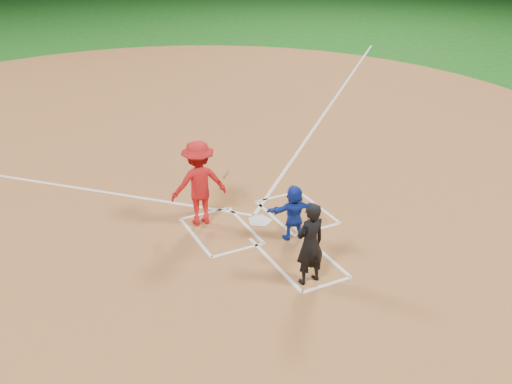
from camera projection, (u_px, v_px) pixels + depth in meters
name	position (u px, v px, depth m)	size (l,w,h in m)	color
ground	(260.00, 222.00, 13.09)	(120.00, 120.00, 0.00)	#145015
home_plate_dirt	(172.00, 139.00, 17.89)	(28.00, 28.00, 0.01)	#965C31
home_plate	(260.00, 221.00, 13.08)	(0.60, 0.60, 0.02)	silver
catcher	(294.00, 212.00, 12.16)	(1.15, 0.37, 1.24)	#1531AF
umpire	(310.00, 244.00, 10.59)	(0.61, 0.40, 1.68)	black
chalk_markings	(180.00, 146.00, 17.32)	(28.35, 17.32, 0.01)	white
batter_at_plate	(199.00, 183.00, 12.61)	(1.51, 0.95, 1.97)	red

